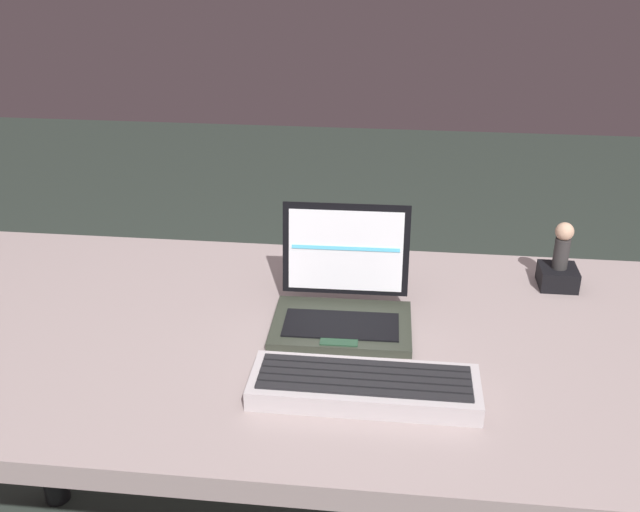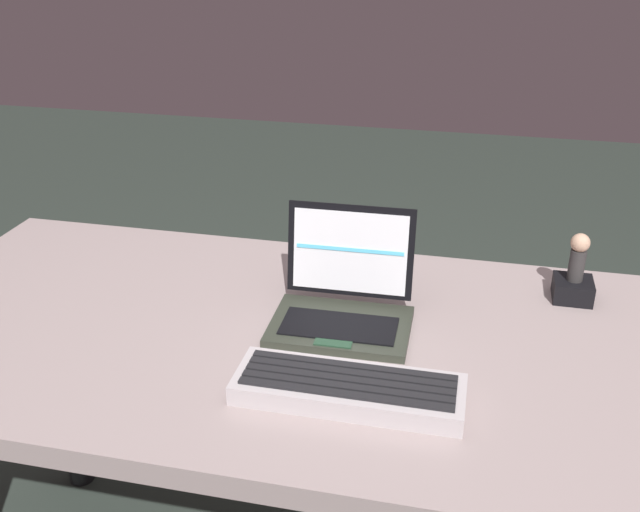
{
  "view_description": "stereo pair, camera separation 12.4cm",
  "coord_description": "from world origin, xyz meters",
  "px_view_note": "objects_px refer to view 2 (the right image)",
  "views": [
    {
      "loc": [
        0.06,
        -1.08,
        1.4
      ],
      "look_at": [
        -0.07,
        0.04,
        0.87
      ],
      "focal_mm": 41.11,
      "sensor_mm": 36.0,
      "label": 1
    },
    {
      "loc": [
        0.18,
        -1.05,
        1.4
      ],
      "look_at": [
        -0.07,
        0.04,
        0.87
      ],
      "focal_mm": 41.11,
      "sensor_mm": 36.0,
      "label": 2
    }
  ],
  "objects_px": {
    "figurine_stand": "(573,289)",
    "laptop_front": "(343,302)",
    "external_keyboard": "(349,389)",
    "figurine": "(578,255)"
  },
  "relations": [
    {
      "from": "figurine_stand",
      "to": "laptop_front",
      "type": "bearing_deg",
      "value": -155.82
    },
    {
      "from": "laptop_front",
      "to": "external_keyboard",
      "type": "relative_size",
      "value": 0.71
    },
    {
      "from": "external_keyboard",
      "to": "figurine_stand",
      "type": "bearing_deg",
      "value": 48.6
    },
    {
      "from": "laptop_front",
      "to": "figurine_stand",
      "type": "height_order",
      "value": "laptop_front"
    },
    {
      "from": "laptop_front",
      "to": "figurine_stand",
      "type": "bearing_deg",
      "value": 24.18
    },
    {
      "from": "figurine",
      "to": "external_keyboard",
      "type": "bearing_deg",
      "value": -131.4
    },
    {
      "from": "figurine_stand",
      "to": "figurine",
      "type": "xyz_separation_m",
      "value": [
        -0.0,
        0.0,
        0.07
      ]
    },
    {
      "from": "laptop_front",
      "to": "figurine",
      "type": "relative_size",
      "value": 2.62
    },
    {
      "from": "laptop_front",
      "to": "figurine_stand",
      "type": "distance_m",
      "value": 0.44
    },
    {
      "from": "external_keyboard",
      "to": "figurine_stand",
      "type": "distance_m",
      "value": 0.53
    }
  ]
}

